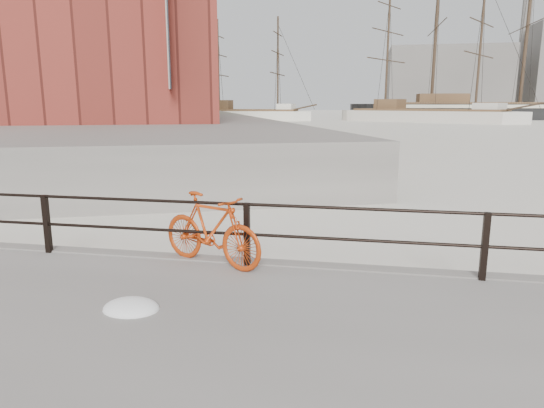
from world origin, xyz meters
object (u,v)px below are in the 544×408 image
at_px(barque_black, 518,119).
at_px(schooner_left, 248,120).
at_px(bicycle, 211,230).
at_px(workboat_far, 60,129).
at_px(schooner_mid, 427,122).
at_px(workboat_near, 76,136).

bearing_deg(barque_black, schooner_left, -163.55).
relative_size(bicycle, workboat_far, 0.17).
relative_size(bicycle, barque_black, 0.03).
distance_m(bicycle, barque_black, 92.67).
bearing_deg(barque_black, schooner_mid, -139.05).
distance_m(barque_black, workboat_far, 75.84).
bearing_deg(schooner_mid, workboat_near, -102.29).
bearing_deg(workboat_near, workboat_far, 110.71).
bearing_deg(schooner_mid, barque_black, 70.00).
height_order(bicycle, schooner_left, schooner_left).
xyz_separation_m(workboat_near, workboat_far, (-8.35, 9.93, 0.00)).
height_order(bicycle, schooner_mid, schooner_mid).
bearing_deg(workboat_near, schooner_mid, 30.23).
xyz_separation_m(schooner_mid, schooner_left, (-28.75, 1.28, 0.00)).
bearing_deg(workboat_near, barque_black, 27.85).
bearing_deg(barque_black, bicycle, -109.19).
distance_m(bicycle, workboat_near, 39.30).
distance_m(schooner_mid, workboat_near, 52.87).
height_order(bicycle, barque_black, barque_black).
xyz_separation_m(bicycle, workboat_near, (-22.82, 31.98, -0.93)).
distance_m(bicycle, workboat_far, 52.23).
xyz_separation_m(barque_black, workboat_near, (-51.88, -56.01, 0.00)).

